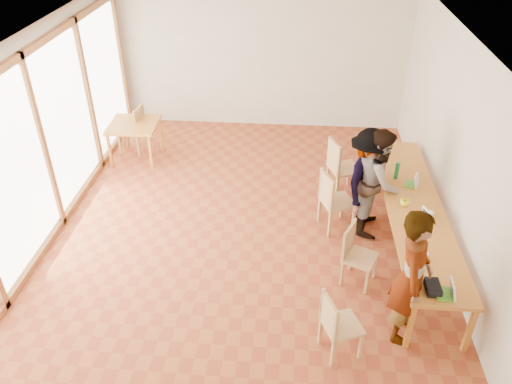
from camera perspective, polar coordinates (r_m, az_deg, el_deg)
ground at (r=7.90m, az=-1.39°, el=-4.64°), size 8.00×8.00×0.00m
wall_back at (r=10.76m, az=0.74°, el=15.06°), size 6.00×0.10×3.00m
wall_right at (r=7.41m, az=22.24°, el=3.75°), size 0.10×8.00×3.00m
window_wall at (r=7.94m, az=-23.42°, el=5.41°), size 0.10×8.00×3.00m
ceiling at (r=6.50m, az=-1.76°, el=16.90°), size 6.00×8.00×0.04m
communal_table at (r=7.57m, az=17.62°, el=-1.75°), size 0.80×4.00×0.75m
side_table at (r=9.88m, az=-13.79°, el=7.19°), size 0.90×0.90×0.75m
chair_near at (r=5.89m, az=9.07°, el=-14.27°), size 0.53×0.53×0.47m
chair_mid at (r=6.86m, az=11.17°, el=-6.35°), size 0.55×0.55×0.47m
chair_far at (r=7.73m, az=8.68°, el=-0.41°), size 0.61×0.61×0.53m
chair_empty at (r=8.60m, az=9.50°, el=3.37°), size 0.62×0.62×0.55m
chair_spare at (r=10.17m, az=-13.64°, el=7.49°), size 0.49×0.49×0.51m
person_near at (r=6.06m, az=17.34°, el=-9.26°), size 0.56×0.73×1.80m
person_mid at (r=7.77m, az=13.76°, el=1.22°), size 0.80×0.94×1.70m
person_far at (r=7.82m, az=12.51°, el=1.45°), size 1.00×1.23×1.66m
laptop_near at (r=6.16m, az=21.11°, el=-10.55°), size 0.22×0.25×0.20m
laptop_mid at (r=7.22m, az=18.66°, el=-2.82°), size 0.27×0.28×0.19m
laptop_far at (r=7.98m, az=17.54°, el=1.05°), size 0.27×0.28×0.19m
yellow_mug at (r=7.46m, az=16.64°, el=-1.19°), size 0.16×0.16×0.10m
green_bottle at (r=8.04m, az=15.80°, el=2.37°), size 0.07×0.07×0.28m
clear_glass at (r=6.57m, az=18.79°, el=-6.95°), size 0.07×0.07×0.09m
condiment_cup at (r=7.38m, az=19.32°, el=-2.35°), size 0.08×0.08×0.06m
pink_phone at (r=7.00m, az=17.84°, el=-4.38°), size 0.05×0.10×0.01m
black_pouch at (r=6.16m, az=19.56°, el=-10.23°), size 0.16×0.26×0.09m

